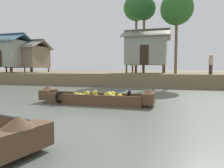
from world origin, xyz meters
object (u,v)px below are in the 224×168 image
at_px(stilt_house_left, 11,54).
at_px(stilt_house_mid_right, 147,50).
at_px(palm_tree_near, 144,10).
at_px(palm_tree_mid, 177,9).
at_px(banana_boat, 95,98).
at_px(palm_tree_far, 136,9).
at_px(stilt_house_mid_left, 28,57).
at_px(vendor_person, 211,63).

distance_m(stilt_house_left, stilt_house_mid_right, 15.49).
bearing_deg(palm_tree_near, palm_tree_mid, -29.64).
distance_m(banana_boat, palm_tree_far, 15.38).
bearing_deg(palm_tree_far, palm_tree_near, -49.39).
distance_m(stilt_house_left, stilt_house_mid_left, 1.92).
height_order(stilt_house_mid_left, vendor_person, stilt_house_mid_left).
bearing_deg(vendor_person, stilt_house_mid_left, 172.03).
bearing_deg(stilt_house_left, vendor_person, -3.48).
bearing_deg(palm_tree_far, banana_boat, -87.65).
bearing_deg(stilt_house_mid_right, banana_boat, -92.89).
relative_size(stilt_house_left, palm_tree_near, 0.60).
relative_size(stilt_house_left, stilt_house_mid_left, 0.96).
height_order(palm_tree_near, vendor_person, palm_tree_near).
height_order(stilt_house_mid_right, vendor_person, stilt_house_mid_right).
height_order(stilt_house_mid_right, palm_tree_near, palm_tree_near).
xyz_separation_m(stilt_house_mid_left, palm_tree_near, (14.05, -0.76, 4.29)).
bearing_deg(stilt_house_mid_left, palm_tree_mid, -8.25).
bearing_deg(palm_tree_mid, palm_tree_far, 144.56).
distance_m(stilt_house_mid_left, palm_tree_mid, 17.62).
xyz_separation_m(stilt_house_left, palm_tree_near, (15.21, 0.74, 3.98)).
relative_size(banana_boat, stilt_house_left, 1.17).
distance_m(banana_boat, palm_tree_near, 14.18).
bearing_deg(stilt_house_mid_right, stilt_house_mid_left, 178.27).
relative_size(stilt_house_mid_left, palm_tree_mid, 0.67).
relative_size(stilt_house_mid_left, palm_tree_near, 0.63).
xyz_separation_m(palm_tree_mid, vendor_person, (2.76, -0.30, -4.58)).
distance_m(stilt_house_mid_left, palm_tree_far, 13.94).
bearing_deg(palm_tree_near, banana_boat, -91.83).
bearing_deg(banana_boat, palm_tree_mid, 72.21).
relative_size(palm_tree_near, vendor_person, 4.43).
bearing_deg(vendor_person, banana_boat, -120.85).
height_order(palm_tree_near, palm_tree_far, palm_tree_far).
xyz_separation_m(stilt_house_mid_right, palm_tree_mid, (2.77, -2.04, 3.25)).
bearing_deg(palm_tree_far, palm_tree_mid, -35.44).
height_order(stilt_house_left, vendor_person, stilt_house_left).
bearing_deg(stilt_house_left, stilt_house_mid_left, 52.27).
relative_size(stilt_house_left, palm_tree_far, 0.56).
bearing_deg(stilt_house_mid_left, vendor_person, -7.97).
height_order(banana_boat, vendor_person, vendor_person).
bearing_deg(banana_boat, palm_tree_far, 92.35).
bearing_deg(stilt_house_mid_right, vendor_person, -22.96).
relative_size(stilt_house_left, palm_tree_mid, 0.64).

